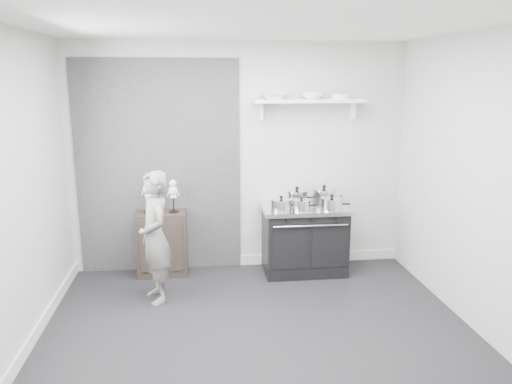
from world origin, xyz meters
TOP-DOWN VIEW (x-y plane):
  - ground at (0.00, 0.00)m, footprint 4.00×4.00m
  - room_shell at (-0.09, 0.15)m, footprint 4.02×3.62m
  - wall_shelf at (0.80, 1.68)m, footprint 1.30×0.26m
  - stove at (0.74, 1.48)m, footprint 1.01×0.63m
  - side_cabinet at (-0.94, 1.61)m, footprint 0.58×0.34m
  - child at (-0.96, 0.90)m, footprint 0.48×0.58m
  - pot_front_left at (0.43, 1.36)m, footprint 0.33×0.24m
  - pot_back_left at (0.66, 1.60)m, footprint 0.34×0.26m
  - pot_back_right at (0.99, 1.59)m, footprint 0.37×0.28m
  - pot_front_right at (1.01, 1.31)m, footprint 0.34×0.26m
  - pot_front_center at (0.66, 1.31)m, footprint 0.29×0.21m
  - skeleton_full at (-1.07, 1.61)m, footprint 0.14×0.09m
  - skeleton_torso at (-0.79, 1.61)m, footprint 0.12×0.08m
  - bowl_large at (0.39, 1.67)m, footprint 0.31×0.31m
  - bowl_small at (0.84, 1.67)m, footprint 0.25×0.25m
  - plate_stack at (1.17, 1.67)m, footprint 0.23×0.23m

SIDE VIEW (x-z plane):
  - ground at x=0.00m, z-range 0.00..0.00m
  - side_cabinet at x=-0.94m, z-range 0.00..0.76m
  - stove at x=0.74m, z-range 0.00..0.81m
  - child at x=-0.96m, z-range 0.00..1.38m
  - pot_front_center at x=0.66m, z-range 0.79..0.95m
  - pot_front_left at x=0.43m, z-range 0.79..0.96m
  - pot_front_right at x=1.01m, z-range 0.79..0.97m
  - pot_back_left at x=0.66m, z-range 0.79..1.00m
  - pot_back_right at x=0.99m, z-range 0.78..1.02m
  - skeleton_torso at x=-0.79m, z-range 0.76..1.20m
  - skeleton_full at x=-1.07m, z-range 0.76..1.25m
  - room_shell at x=-0.09m, z-range 0.28..2.99m
  - wall_shelf at x=0.80m, z-range 1.89..2.13m
  - plate_stack at x=1.17m, z-range 2.04..2.10m
  - bowl_large at x=0.39m, z-range 2.04..2.12m
  - bowl_small at x=0.84m, z-range 2.04..2.12m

